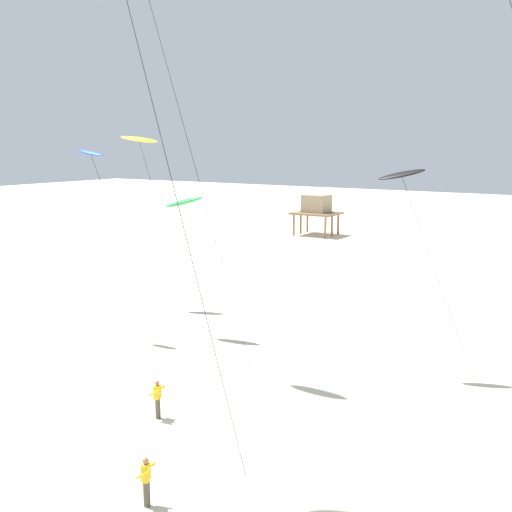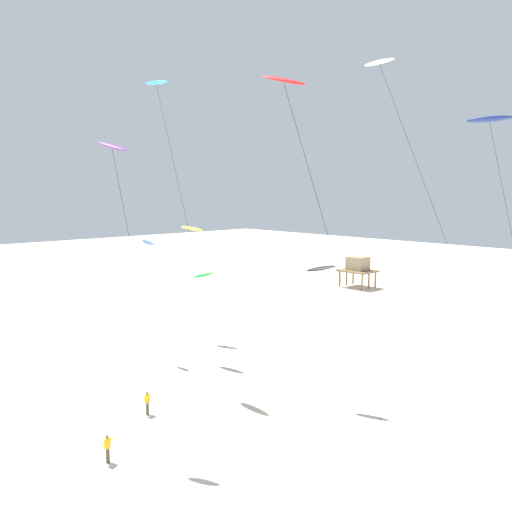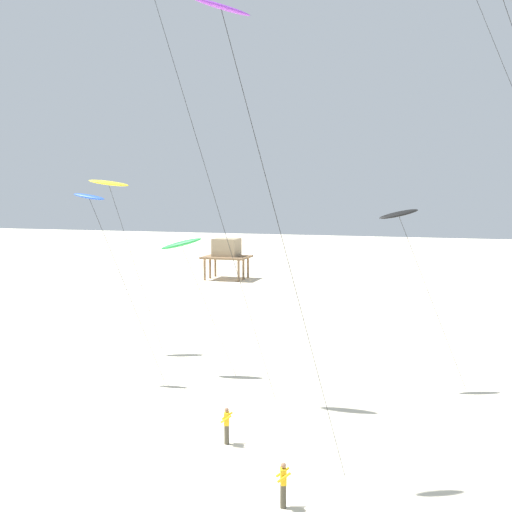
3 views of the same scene
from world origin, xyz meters
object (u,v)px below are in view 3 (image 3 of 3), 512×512
object	(u,v)px
kite_black	(399,216)
stilt_house	(227,251)
kite_green	(181,244)
kite_flyer_nearest	(283,484)
kite_purple	(224,17)
kite_yellow	(109,184)
kite_flyer_middle	(227,425)
kite_blue	(91,201)

from	to	relation	value
kite_black	stilt_house	size ratio (longest dim) A/B	1.87
kite_green	kite_flyer_nearest	distance (m)	19.39
kite_purple	kite_flyer_nearest	xyz separation A→B (m)	(3.10, -2.59, -16.86)
kite_yellow	stilt_house	size ratio (longest dim) A/B	2.19
kite_green	kite_flyer_nearest	xyz separation A→B (m)	(10.36, -14.80, -7.03)
kite_flyer_middle	stilt_house	xyz separation A→B (m)	(-18.13, 49.97, 2.66)
kite_blue	kite_black	xyz separation A→B (m)	(17.08, 4.06, -0.85)
kite_purple	kite_flyer_middle	distance (m)	17.04
kite_purple	kite_green	bearing A→B (deg)	120.74
kite_black	kite_purple	distance (m)	16.46
kite_blue	kite_flyer_nearest	distance (m)	21.20
kite_purple	kite_yellow	size ratio (longest dim) A/B	1.55
kite_green	stilt_house	size ratio (longest dim) A/B	1.54
kite_green	kite_yellow	world-z (taller)	kite_yellow
kite_flyer_nearest	stilt_house	xyz separation A→B (m)	(-22.05, 54.89, 2.66)
kite_green	kite_yellow	size ratio (longest dim) A/B	0.70
kite_blue	kite_flyer_nearest	bearing A→B (deg)	-38.81
kite_purple	kite_flyer_middle	xyz separation A→B (m)	(-0.82, 2.34, -16.86)
kite_blue	kite_yellow	size ratio (longest dim) A/B	0.93
kite_flyer_nearest	kite_flyer_middle	xyz separation A→B (m)	(-3.92, 4.92, 0.00)
kite_green	stilt_house	bearing A→B (deg)	106.26
kite_black	kite_purple	size ratio (longest dim) A/B	0.55
kite_purple	kite_flyer_nearest	size ratio (longest dim) A/B	11.13
kite_black	kite_flyer_nearest	size ratio (longest dim) A/B	6.15
kite_green	kite_yellow	xyz separation A→B (m)	(-7.01, 3.80, 3.63)
kite_black	kite_flyer_middle	xyz separation A→B (m)	(-6.31, -10.95, -8.84)
kite_yellow	stilt_house	xyz separation A→B (m)	(-4.68, 36.29, -8.00)
kite_black	kite_flyer_nearest	world-z (taller)	kite_black
kite_blue	kite_flyer_middle	xyz separation A→B (m)	(10.77, -6.89, -9.70)
kite_yellow	kite_flyer_nearest	distance (m)	27.60
kite_green	kite_flyer_middle	world-z (taller)	kite_green
kite_black	kite_yellow	size ratio (longest dim) A/B	0.86
kite_black	stilt_house	world-z (taller)	kite_black
kite_purple	kite_flyer_middle	world-z (taller)	kite_purple
kite_green	kite_flyer_middle	bearing A→B (deg)	-56.89
kite_purple	kite_yellow	world-z (taller)	kite_purple
kite_black	kite_yellow	xyz separation A→B (m)	(-19.76, 2.73, 1.82)
kite_flyer_nearest	stilt_house	world-z (taller)	stilt_house
kite_flyer_middle	stilt_house	distance (m)	53.22
kite_blue	kite_purple	size ratio (longest dim) A/B	0.60
kite_flyer_middle	kite_green	bearing A→B (deg)	123.11
kite_green	kite_yellow	distance (m)	8.76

